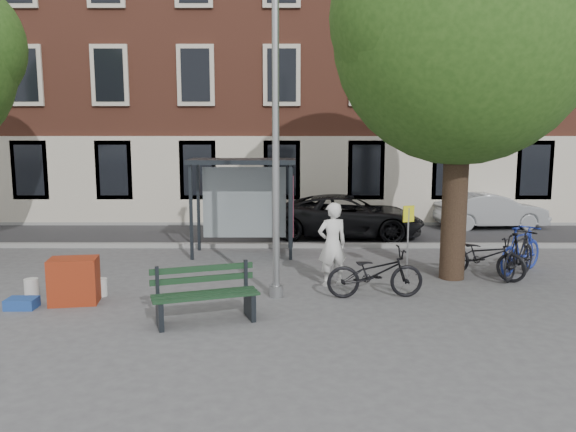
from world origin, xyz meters
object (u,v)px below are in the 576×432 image
at_px(bike_d, 519,255).
at_px(notice_sign, 408,227).
at_px(bike_b, 521,249).
at_px(lamppost, 276,160).
at_px(bike_a, 375,273).
at_px(car_silver, 491,211).
at_px(red_stand, 74,281).
at_px(painter, 332,244).
at_px(bench, 205,297).
at_px(car_dark, 347,216).
at_px(bike_c, 483,256).
at_px(bus_shelter, 257,185).

bearing_deg(bike_d, notice_sign, 37.99).
bearing_deg(bike_b, lamppost, 67.65).
height_order(bike_a, bike_b, bike_b).
height_order(lamppost, bike_d, lamppost).
xyz_separation_m(car_silver, notice_sign, (-4.34, -6.77, 0.55)).
bearing_deg(notice_sign, red_stand, 174.92).
xyz_separation_m(car_silver, red_stand, (-11.28, -8.83, -0.17)).
distance_m(bike_a, car_silver, 9.98).
distance_m(painter, bike_b, 4.73).
bearing_deg(bench, lamppost, 32.17).
xyz_separation_m(bench, car_dark, (3.33, 8.22, 0.24)).
bearing_deg(bike_c, bus_shelter, 103.40).
bearing_deg(red_stand, bus_shelter, 53.69).
bearing_deg(painter, bus_shelter, -78.86).
height_order(bike_a, notice_sign, notice_sign).
relative_size(bike_a, red_stand, 2.17).
xyz_separation_m(bench, red_stand, (-2.72, 1.06, 0.01)).
distance_m(bench, bike_d, 7.40).
relative_size(painter, car_dark, 0.38).
bearing_deg(bench, bike_a, 5.93).
xyz_separation_m(lamppost, bus_shelter, (-0.61, 4.11, -0.87)).
height_order(car_dark, car_silver, car_dark).
bearing_deg(bike_b, bike_c, 72.15).
relative_size(bus_shelter, bike_a, 1.46).
relative_size(painter, bike_d, 1.00).
xyz_separation_m(bus_shelter, car_silver, (7.95, 4.29, -1.30)).
xyz_separation_m(lamppost, bike_a, (2.00, -0.03, -2.27)).
distance_m(bike_d, notice_sign, 2.61).
distance_m(bus_shelter, bike_b, 6.85).
bearing_deg(bike_a, bike_c, -63.97).
distance_m(bike_c, bike_d, 0.81).
relative_size(bike_c, notice_sign, 1.18).
distance_m(painter, bench, 3.43).
height_order(bus_shelter, bench, bus_shelter).
xyz_separation_m(bike_a, bike_d, (3.54, 1.54, 0.04)).
xyz_separation_m(painter, bike_d, (4.34, 0.62, -0.36)).
height_order(bike_b, red_stand, bike_b).
height_order(lamppost, bike_c, lamppost).
bearing_deg(bike_a, bike_b, -65.68).
height_order(car_silver, red_stand, car_silver).
bearing_deg(car_dark, car_silver, -65.18).
xyz_separation_m(bus_shelter, bike_d, (6.14, -2.59, -1.37)).
distance_m(bike_d, red_stand, 9.68).
distance_m(car_silver, notice_sign, 8.06).
bearing_deg(lamppost, car_dark, 72.58).
bearing_deg(notice_sign, bike_a, -142.68).
height_order(bus_shelter, notice_sign, bus_shelter).
distance_m(bike_b, notice_sign, 2.87).
relative_size(car_silver, red_stand, 4.16).
relative_size(bike_a, bike_b, 1.03).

